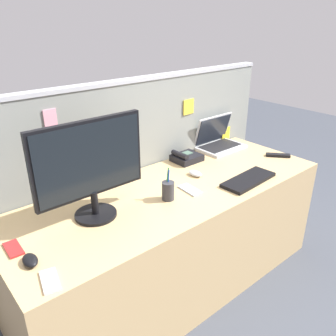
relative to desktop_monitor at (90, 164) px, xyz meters
name	(u,v)px	position (x,y,z in m)	size (l,w,h in m)	color
ground_plane	(173,282)	(0.51, -0.04, -1.01)	(10.00, 10.00, 0.00)	#424751
desk	(173,238)	(0.51, -0.04, -0.65)	(2.05, 0.74, 0.72)	tan
cubicle_divider	(134,175)	(0.51, 0.37, -0.35)	(2.35, 0.08, 1.32)	gray
desktop_monitor	(90,164)	(0.00, 0.00, 0.00)	(0.59, 0.22, 0.51)	black
laptop	(217,140)	(1.23, 0.27, -0.23)	(0.35, 0.25, 0.25)	silver
desk_phone	(186,157)	(0.86, 0.22, -0.26)	(0.19, 0.16, 0.08)	black
keyboard_main	(248,180)	(0.93, -0.27, -0.28)	(0.39, 0.15, 0.02)	black
computer_mouse_right_hand	(30,260)	(-0.40, -0.16, -0.27)	(0.06, 0.10, 0.03)	black
computer_mouse_left_hand	(195,173)	(0.74, 0.00, -0.27)	(0.06, 0.10, 0.03)	silver
pen_cup	(168,191)	(0.40, -0.12, -0.23)	(0.07, 0.07, 0.19)	#333338
cell_phone_white_slab	(50,281)	(-0.38, -0.32, -0.28)	(0.06, 0.14, 0.01)	silver
cell_phone_red_case	(13,249)	(-0.42, -0.02, -0.28)	(0.06, 0.13, 0.01)	#B22323
cell_phone_silver_slab	(190,190)	(0.57, -0.12, -0.28)	(0.07, 0.16, 0.01)	#B7BAC1
tv_remote	(278,155)	(1.43, -0.16, -0.28)	(0.04, 0.17, 0.02)	black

